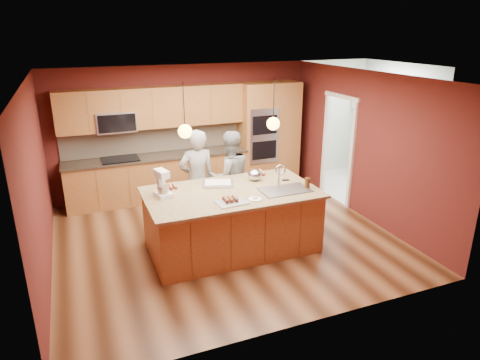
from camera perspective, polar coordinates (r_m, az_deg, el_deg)
name	(u,v)px	position (r m, az deg, el deg)	size (l,w,h in m)	color
floor	(225,237)	(7.41, -2.02, -7.63)	(5.50, 5.50, 0.00)	#422311
ceiling	(223,77)	(6.63, -2.30, 13.62)	(5.50, 5.50, 0.00)	silver
wall_back	(184,130)	(9.21, -7.47, 6.64)	(5.50, 5.50, 0.00)	#531A16
wall_front	(301,224)	(4.77, 8.13, -5.87)	(5.50, 5.50, 0.00)	#531A16
wall_left	(37,184)	(6.56, -25.39, -0.47)	(5.00, 5.00, 0.00)	#531A16
wall_right	(365,146)	(8.20, 16.29, 4.41)	(5.00, 5.00, 0.00)	#531A16
cabinet_run	(156,153)	(8.92, -11.17, 3.58)	(3.74, 0.64, 2.30)	brown
oven_column	(269,135)	(9.60, 3.83, 6.06)	(1.30, 0.62, 2.30)	brown
doorway_trim	(338,151)	(8.89, 12.89, 3.84)	(0.08, 1.11, 2.20)	white
laundry_room	(394,98)	(10.00, 19.79, 10.19)	(2.60, 2.70, 2.70)	silver
pendant_left	(185,131)	(6.17, -7.34, 6.49)	(0.20, 0.20, 0.80)	black
pendant_right	(273,123)	(6.65, 4.45, 7.53)	(0.20, 0.20, 0.80)	black
island	(233,219)	(6.86, -1.01, -5.26)	(2.68, 1.50, 1.37)	brown
person_left	(197,179)	(7.52, -5.75, 0.08)	(0.65, 0.42, 1.78)	black
person_right	(230,177)	(7.71, -1.38, 0.38)	(0.83, 0.64, 1.70)	gray
stand_mixer	(162,185)	(6.53, -10.30, -0.66)	(0.28, 0.34, 0.41)	white
sheet_cake	(218,184)	(6.94, -2.97, -0.48)	(0.57, 0.49, 0.05)	#BBBCC1
cooling_rack	(232,202)	(6.23, -1.13, -2.98)	(0.44, 0.32, 0.02)	#A1A2A8
mixing_bowl	(255,175)	(7.13, 1.99, 0.67)	(0.23, 0.23, 0.20)	#B6B9BE
plate	(255,199)	(6.35, 2.03, -2.56)	(0.20, 0.20, 0.01)	white
tumbler	(307,183)	(6.87, 8.96, -0.40)	(0.08, 0.08, 0.17)	#3C200B
phone	(286,180)	(7.19, 6.10, 0.00)	(0.12, 0.06, 0.01)	black
cupcakes_left	(168,187)	(6.87, -9.61, -0.87)	(0.29, 0.22, 0.07)	#B2764B
cupcakes_rack	(230,199)	(6.26, -1.33, -2.48)	(0.22, 0.22, 0.07)	#B2764B
cupcakes_right	(258,173)	(7.41, 2.39, 0.93)	(0.23, 0.23, 0.07)	#B2764B
washer	(391,167)	(9.97, 19.52, 1.68)	(0.64, 0.66, 1.03)	white
dryer	(373,159)	(10.40, 17.27, 2.72)	(0.65, 0.68, 1.05)	white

